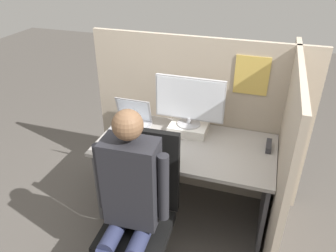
# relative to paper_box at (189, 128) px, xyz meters

# --- Properties ---
(ground_plane) EXTENTS (12.00, 12.00, 0.00)m
(ground_plane) POSITION_rel_paper_box_xyz_m (0.03, -0.55, -0.78)
(ground_plane) COLOR #514C47
(cubicle_panel_back) EXTENTS (1.92, 0.05, 1.50)m
(cubicle_panel_back) POSITION_rel_paper_box_xyz_m (0.03, 0.22, -0.02)
(cubicle_panel_back) COLOR tan
(cubicle_panel_back) RESTS_ON ground
(cubicle_panel_right) EXTENTS (0.04, 1.40, 1.50)m
(cubicle_panel_right) POSITION_rel_paper_box_xyz_m (0.76, -0.26, -0.03)
(cubicle_panel_right) COLOR tan
(cubicle_panel_right) RESTS_ON ground
(desk) EXTENTS (1.42, 0.75, 0.74)m
(desk) POSITION_rel_paper_box_xyz_m (0.03, -0.18, -0.22)
(desk) COLOR #9E9993
(desk) RESTS_ON ground
(paper_box) EXTENTS (0.31, 0.24, 0.08)m
(paper_box) POSITION_rel_paper_box_xyz_m (0.00, 0.00, 0.00)
(paper_box) COLOR white
(paper_box) RESTS_ON desk
(monitor) EXTENTS (0.57, 0.20, 0.42)m
(monitor) POSITION_rel_paper_box_xyz_m (0.00, 0.00, 0.26)
(monitor) COLOR #B2B2B7
(monitor) RESTS_ON paper_box
(laptop) EXTENTS (0.32, 0.24, 0.25)m
(laptop) POSITION_rel_paper_box_xyz_m (-0.50, -0.05, 0.01)
(laptop) COLOR #99999E
(laptop) RESTS_ON desk
(mouse) EXTENTS (0.06, 0.05, 0.04)m
(mouse) POSITION_rel_paper_box_xyz_m (-0.27, -0.26, -0.02)
(mouse) COLOR black
(mouse) RESTS_ON desk
(stapler) EXTENTS (0.04, 0.16, 0.05)m
(stapler) POSITION_rel_paper_box_xyz_m (0.66, -0.05, -0.01)
(stapler) COLOR #2D2D33
(stapler) RESTS_ON desk
(carrot_toy) EXTENTS (0.05, 0.13, 0.05)m
(carrot_toy) POSITION_rel_paper_box_xyz_m (-0.04, -0.45, -0.01)
(carrot_toy) COLOR orange
(carrot_toy) RESTS_ON desk
(office_chair) EXTENTS (0.52, 0.56, 1.10)m
(office_chair) POSITION_rel_paper_box_xyz_m (-0.13, -0.79, -0.23)
(office_chair) COLOR black
(office_chair) RESTS_ON ground
(person) EXTENTS (0.48, 0.42, 1.36)m
(person) POSITION_rel_paper_box_xyz_m (-0.13, -0.95, 0.00)
(person) COLOR #282D4C
(person) RESTS_ON ground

